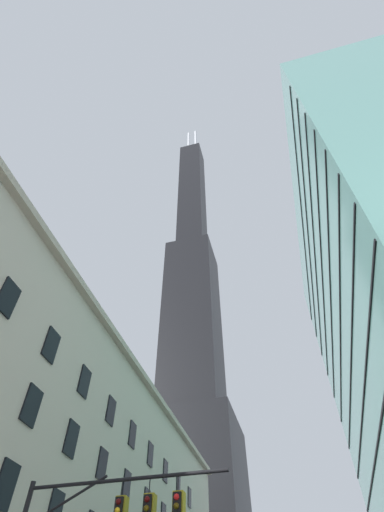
% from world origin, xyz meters
% --- Properties ---
extents(station_building, '(13.04, 60.10, 23.54)m').
position_xyz_m(station_building, '(-17.18, 24.05, 11.75)').
color(station_building, beige).
rests_on(station_building, ground).
extents(dark_skyscraper, '(22.72, 22.72, 212.73)m').
position_xyz_m(dark_skyscraper, '(-21.11, 82.00, 62.57)').
color(dark_skyscraper, black).
rests_on(dark_skyscraper, ground).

